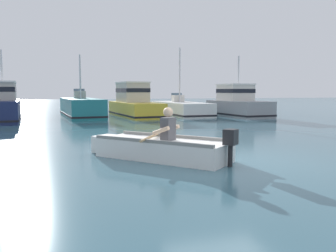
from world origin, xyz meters
TOP-DOWN VIEW (x-y plane):
  - ground_plane at (0.00, 0.00)m, footprint 120.00×120.00m
  - rowboat_with_person at (-1.44, 0.48)m, footprint 2.98×3.14m
  - moored_boat_navy at (-6.61, 12.48)m, footprint 2.04×5.24m
  - moored_boat_teal at (-2.66, 14.30)m, footprint 2.52×6.27m
  - moored_boat_yellow at (0.50, 14.25)m, footprint 2.58×6.14m
  - moored_boat_white at (3.52, 14.40)m, footprint 2.45×6.33m
  - moored_boat_grey at (6.53, 12.38)m, footprint 2.61×4.73m

SIDE VIEW (x-z plane):
  - ground_plane at x=0.00m, z-range 0.00..0.00m
  - rowboat_with_person at x=-1.44m, z-range -0.34..0.85m
  - moored_boat_white at x=3.52m, z-range -1.74..2.54m
  - moored_boat_teal at x=-2.66m, z-range -1.30..2.36m
  - moored_boat_grey at x=6.53m, z-range -1.07..2.56m
  - moored_boat_yellow at x=0.50m, z-range -0.28..1.82m
  - moored_boat_navy at x=-6.61m, z-range -1.03..2.59m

